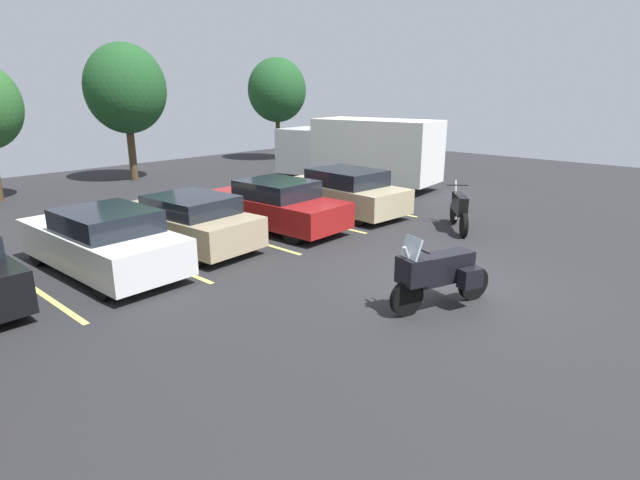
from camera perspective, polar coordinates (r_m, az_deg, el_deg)
ground at (r=11.20m, az=13.77°, el=-5.06°), size 44.00×44.00×0.10m
motorcycle_touring at (r=9.73m, az=13.06°, el=-3.59°), size 2.20×1.17×1.48m
motorcycle_second at (r=15.46m, az=15.26°, el=3.30°), size 1.81×1.47×1.33m
parking_stripes at (r=13.81m, az=-13.48°, el=-0.70°), size 13.51×4.98×0.01m
car_white at (r=12.39m, az=-23.11°, el=-0.12°), size 1.97×4.67×1.48m
car_tan at (r=13.65m, az=-14.80°, el=2.00°), size 2.12×4.43×1.40m
car_red at (r=15.10m, az=-5.12°, el=3.90°), size 1.99×4.64×1.45m
car_champagne at (r=16.96m, az=2.53°, el=5.39°), size 2.22×4.65×1.48m
box_truck at (r=21.99m, az=4.34°, el=9.93°), size 3.10×7.30×2.80m
tree_center at (r=24.67m, az=-20.87°, el=15.47°), size 3.47×3.47×5.93m
tree_far_left at (r=30.43m, az=-4.82°, el=16.30°), size 3.31×3.31×5.73m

